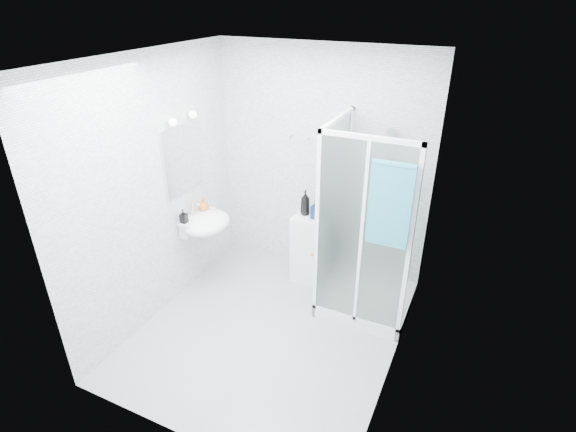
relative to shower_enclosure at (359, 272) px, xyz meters
The scene contains 12 objects.
room 1.33m from the shower_enclosure, 131.13° to the right, with size 2.40×2.60×2.60m.
shower_enclosure is the anchor object (origin of this frame).
wall_basin 1.72m from the shower_enclosure, 169.19° to the right, with size 0.46×0.56×0.35m.
mirror 2.16m from the shower_enclosure, behind, with size 0.02×0.60×0.70m, color white.
vanity_lights 2.35m from the shower_enclosure, behind, with size 0.10×0.40×0.08m.
wall_hooks 1.57m from the shower_enclosure, 151.98° to the left, with size 0.23×0.06×0.03m.
storage_cabinet 0.73m from the shower_enclosure, 157.95° to the left, with size 0.36×0.37×0.82m.
hand_towel 1.14m from the shower_enclosure, 52.20° to the right, with size 0.36×0.05×0.77m.
shampoo_bottle_a 0.95m from the shower_enclosure, 158.75° to the left, with size 0.11×0.11×0.28m, color black.
shampoo_bottle_b 0.80m from the shower_enclosure, 157.05° to the left, with size 0.10×0.10×0.22m, color #0A1C41.
soap_dispenser_orange 1.82m from the shower_enclosure, behind, with size 0.12×0.12×0.16m, color #CB5617.
soap_dispenser_black 1.91m from the shower_enclosure, 164.12° to the right, with size 0.07×0.07×0.15m, color black.
Camera 1 is at (1.64, -3.04, 3.07)m, focal length 28.00 mm.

